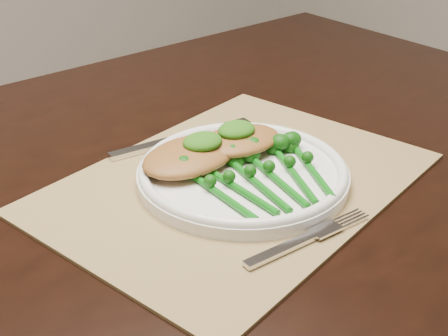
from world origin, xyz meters
TOP-DOWN VIEW (x-y plane):
  - placemat at (0.05, -0.23)m, footprint 0.57×0.48m
  - dinner_plate at (0.05, -0.24)m, footprint 0.28×0.28m
  - knife at (0.03, -0.09)m, footprint 0.23×0.04m
  - fork at (0.04, -0.39)m, footprint 0.18×0.02m
  - chicken_fillet_left at (0.00, -0.19)m, footprint 0.16×0.12m
  - chicken_fillet_right at (0.08, -0.19)m, footprint 0.12×0.09m
  - pesto_dollop_left at (0.02, -0.19)m, footprint 0.06×0.05m
  - pesto_dollop_right at (0.08, -0.19)m, footprint 0.05×0.05m
  - broccolini_bundle at (0.05, -0.29)m, footprint 0.18×0.20m

SIDE VIEW (x-z plane):
  - placemat at x=0.05m, z-range 0.75..0.75m
  - fork at x=0.04m, z-range 0.76..0.76m
  - knife at x=0.03m, z-range 0.76..0.76m
  - dinner_plate at x=0.05m, z-range 0.75..0.78m
  - broccolini_bundle at x=0.05m, z-range 0.76..0.79m
  - chicken_fillet_left at x=0.00m, z-range 0.77..0.80m
  - chicken_fillet_right at x=0.08m, z-range 0.78..0.80m
  - pesto_dollop_left at x=0.02m, z-range 0.79..0.81m
  - pesto_dollop_right at x=0.08m, z-range 0.79..0.81m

